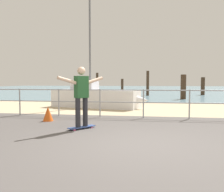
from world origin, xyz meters
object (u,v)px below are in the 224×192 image
sailboat (98,97)px  skateboarder (81,93)px  skateboard (82,127)px  traffic_cone (48,114)px

sailboat → skateboarder: 5.53m
skateboard → skateboarder: skateboarder is taller
sailboat → skateboarder: (0.69, -5.46, 0.49)m
sailboat → traffic_cone: 4.43m
sailboat → skateboard: sailboat is taller
skateboard → traffic_cone: (-1.47, 1.11, 0.18)m
sailboat → traffic_cone: size_ratio=11.14×
sailboat → skateboarder: sailboat is taller
skateboard → traffic_cone: size_ratio=1.47×
skateboard → skateboarder: (0.00, -0.00, 0.95)m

